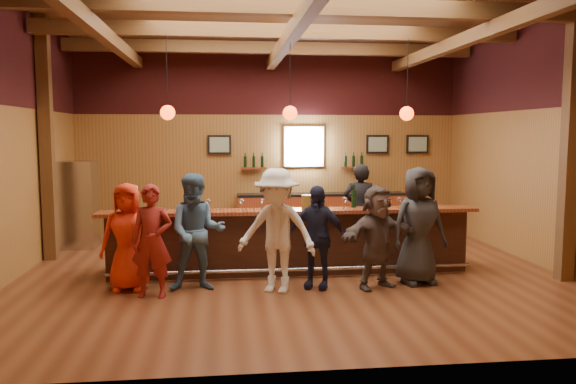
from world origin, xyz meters
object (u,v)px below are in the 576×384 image
(stainless_fridge, at_px, (79,204))
(customer_orange, at_px, (128,237))
(customer_redvest, at_px, (152,241))
(customer_white, at_px, (277,231))
(customer_brown, at_px, (377,237))
(bartender, at_px, (360,210))
(ice_bucket, at_px, (308,202))
(bottle_a, at_px, (322,201))
(customer_denim, at_px, (197,232))
(bar_counter, at_px, (290,241))
(customer_dark, at_px, (419,226))
(back_bar_cabinet, at_px, (322,213))
(customer_navy, at_px, (316,237))

(stainless_fridge, xyz_separation_m, customer_orange, (1.55, -3.40, -0.08))
(customer_redvest, relative_size, customer_white, 0.89)
(customer_white, xyz_separation_m, customer_brown, (1.54, 0.02, -0.13))
(bartender, xyz_separation_m, ice_bucket, (-1.22, -1.34, 0.34))
(ice_bucket, xyz_separation_m, bottle_a, (0.25, 0.04, 0.02))
(customer_denim, distance_m, customer_brown, 2.73)
(bar_counter, relative_size, bottle_a, 18.41)
(customer_brown, xyz_separation_m, customer_dark, (0.72, 0.19, 0.13))
(customer_redvest, bearing_deg, back_bar_cabinet, 64.31)
(customer_orange, bearing_deg, customer_white, -4.40)
(customer_dark, distance_m, ice_bucket, 1.84)
(customer_navy, distance_m, customer_brown, 0.93)
(bartender, xyz_separation_m, bottle_a, (-0.98, -1.31, 0.35))
(customer_denim, xyz_separation_m, bottle_a, (2.05, 0.78, 0.36))
(bar_counter, bearing_deg, customer_redvest, -148.04)
(back_bar_cabinet, xyz_separation_m, stainless_fridge, (-5.30, -1.12, 0.42))
(back_bar_cabinet, bearing_deg, stainless_fridge, -168.07)
(customer_brown, xyz_separation_m, ice_bucket, (-0.92, 0.96, 0.43))
(bar_counter, height_order, bottle_a, bottle_a)
(customer_white, bearing_deg, customer_redvest, -155.19)
(stainless_fridge, bearing_deg, customer_navy, -39.39)
(customer_brown, bearing_deg, customer_navy, 149.50)
(back_bar_cabinet, xyz_separation_m, ice_bucket, (-0.92, -3.88, 0.75))
(customer_navy, relative_size, ice_bucket, 6.72)
(back_bar_cabinet, bearing_deg, customer_dark, -81.13)
(customer_redvest, relative_size, bottle_a, 4.81)
(back_bar_cabinet, relative_size, customer_redvest, 2.43)
(bar_counter, relative_size, stainless_fridge, 3.50)
(back_bar_cabinet, xyz_separation_m, customer_brown, (0.00, -4.84, 0.32))
(customer_denim, relative_size, bartender, 0.99)
(customer_denim, bearing_deg, back_bar_cabinet, 59.33)
(customer_white, distance_m, customer_dark, 2.27)
(customer_orange, height_order, ice_bucket, customer_orange)
(customer_navy, xyz_separation_m, ice_bucket, (-0.01, 0.84, 0.44))
(customer_denim, relative_size, customer_navy, 1.12)
(customer_redvest, height_order, customer_white, customer_white)
(bartender, bearing_deg, bottle_a, 69.02)
(stainless_fridge, bearing_deg, bar_counter, -30.76)
(back_bar_cabinet, height_order, customer_dark, customer_dark)
(back_bar_cabinet, xyz_separation_m, customer_navy, (-0.91, -4.72, 0.32))
(stainless_fridge, xyz_separation_m, customer_brown, (5.30, -3.72, -0.11))
(customer_orange, xyz_separation_m, customer_white, (2.22, -0.34, 0.11))
(bottle_a, bearing_deg, back_bar_cabinet, 80.10)
(bar_counter, height_order, stainless_fridge, stainless_fridge)
(back_bar_cabinet, xyz_separation_m, customer_dark, (0.73, -4.65, 0.45))
(back_bar_cabinet, relative_size, customer_dark, 2.16)
(bottle_a, bearing_deg, ice_bucket, -171.46)
(customer_redvest, height_order, customer_dark, customer_dark)
(bartender, bearing_deg, customer_denim, 50.45)
(customer_orange, bearing_deg, bar_counter, 24.55)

